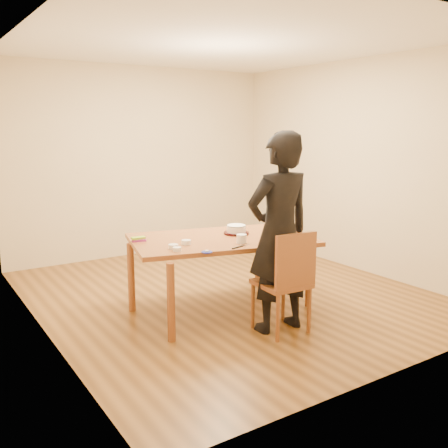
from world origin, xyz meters
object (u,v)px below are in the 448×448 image
dining_table (221,240)px  cake_plate (236,233)px  dining_chair (281,284)px  person (279,233)px  cake (236,229)px

dining_table → cake_plate: bearing=29.1°
dining_chair → person: 0.46m
dining_table → dining_chair: bearing=-64.9°
cake_plate → dining_table: bearing=-165.0°
dining_table → person: size_ratio=0.98×
dining_chair → cake_plate: 0.89m
cake → person: 0.80m
cake → cake_plate: bearing=0.0°
cake_plate → person: 0.81m
dining_table → cake_plate: cake_plate is taller
dining_chair → cake_plate: bearing=88.1°
person → dining_table: bearing=-76.0°
dining_table → cake: 0.24m
person → dining_chair: bearing=92.4°
cake_plate → cake: bearing=0.0°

